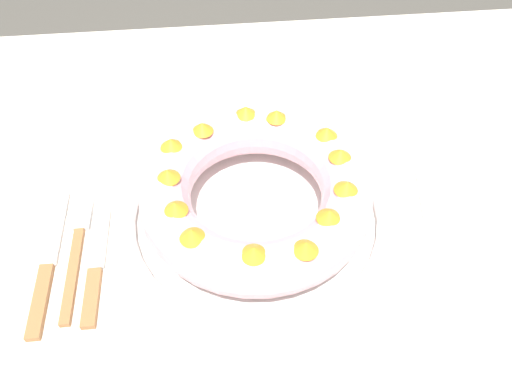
% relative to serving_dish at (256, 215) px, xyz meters
% --- Properties ---
extents(dining_table, '(1.24, 0.97, 0.76)m').
position_rel_serving_dish_xyz_m(dining_table, '(-0.03, -0.01, -0.12)').
color(dining_table, beige).
rests_on(dining_table, ground_plane).
extents(serving_dish, '(0.32, 0.32, 0.03)m').
position_rel_serving_dish_xyz_m(serving_dish, '(0.00, 0.00, 0.00)').
color(serving_dish, white).
rests_on(serving_dish, dining_table).
extents(bundt_cake, '(0.28, 0.28, 0.07)m').
position_rel_serving_dish_xyz_m(bundt_cake, '(0.00, -0.00, 0.05)').
color(bundt_cake, '#E09EAD').
rests_on(bundt_cake, serving_dish).
extents(fork, '(0.02, 0.18, 0.01)m').
position_rel_serving_dish_xyz_m(fork, '(-0.22, -0.02, -0.01)').
color(fork, '#936038').
rests_on(fork, dining_table).
extents(serving_knife, '(0.02, 0.21, 0.01)m').
position_rel_serving_dish_xyz_m(serving_knife, '(-0.25, -0.05, -0.01)').
color(serving_knife, '#936038').
rests_on(serving_knife, dining_table).
extents(cake_knife, '(0.02, 0.16, 0.01)m').
position_rel_serving_dish_xyz_m(cake_knife, '(-0.20, -0.06, -0.01)').
color(cake_knife, '#936038').
rests_on(cake_knife, dining_table).
extents(napkin, '(0.17, 0.13, 0.00)m').
position_rel_serving_dish_xyz_m(napkin, '(0.30, 0.00, -0.01)').
color(napkin, '#B2D1B7').
rests_on(napkin, dining_table).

